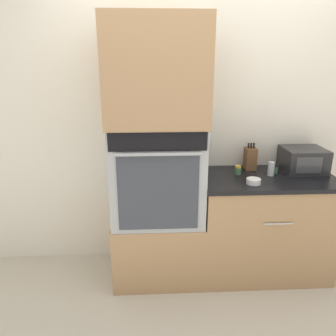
% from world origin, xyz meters
% --- Properties ---
extents(ground_plane, '(12.00, 12.00, 0.00)m').
position_xyz_m(ground_plane, '(0.00, 0.00, 0.00)').
color(ground_plane, beige).
extents(wall_back, '(8.00, 0.05, 2.50)m').
position_xyz_m(wall_back, '(0.00, 0.63, 1.25)').
color(wall_back, silver).
rests_on(wall_back, ground_plane).
extents(oven_cabinet_base, '(0.75, 0.60, 0.56)m').
position_xyz_m(oven_cabinet_base, '(-0.37, 0.30, 0.28)').
color(oven_cabinet_base, '#A87F56').
rests_on(oven_cabinet_base, ground_plane).
extents(wall_oven, '(0.72, 0.64, 0.78)m').
position_xyz_m(wall_oven, '(-0.37, 0.30, 0.95)').
color(wall_oven, '#9EA0A5').
rests_on(wall_oven, oven_cabinet_base).
extents(oven_cabinet_upper, '(0.75, 0.60, 0.77)m').
position_xyz_m(oven_cabinet_upper, '(-0.37, 0.30, 1.72)').
color(oven_cabinet_upper, '#A87F56').
rests_on(oven_cabinet_upper, wall_oven).
extents(counter_unit, '(1.11, 0.63, 0.89)m').
position_xyz_m(counter_unit, '(0.54, 0.30, 0.45)').
color(counter_unit, '#A87F56').
rests_on(counter_unit, ground_plane).
extents(microwave, '(0.34, 0.31, 0.20)m').
position_xyz_m(microwave, '(0.88, 0.42, 1.00)').
color(microwave, '#232326').
rests_on(microwave, counter_unit).
extents(knife_block, '(0.09, 0.12, 0.24)m').
position_xyz_m(knife_block, '(0.44, 0.50, 0.99)').
color(knife_block, brown).
rests_on(knife_block, counter_unit).
extents(bowl, '(0.11, 0.11, 0.04)m').
position_xyz_m(bowl, '(0.37, 0.14, 0.92)').
color(bowl, white).
rests_on(bowl, counter_unit).
extents(condiment_jar_near, '(0.06, 0.06, 0.12)m').
position_xyz_m(condiment_jar_near, '(0.57, 0.32, 0.95)').
color(condiment_jar_near, silver).
rests_on(condiment_jar_near, counter_unit).
extents(condiment_jar_mid, '(0.05, 0.05, 0.08)m').
position_xyz_m(condiment_jar_mid, '(0.30, 0.36, 0.93)').
color(condiment_jar_mid, '#427047').
rests_on(condiment_jar_mid, counter_unit).
extents(condiment_jar_far, '(0.04, 0.04, 0.07)m').
position_xyz_m(condiment_jar_far, '(0.63, 0.38, 0.93)').
color(condiment_jar_far, '#427047').
rests_on(condiment_jar_far, counter_unit).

